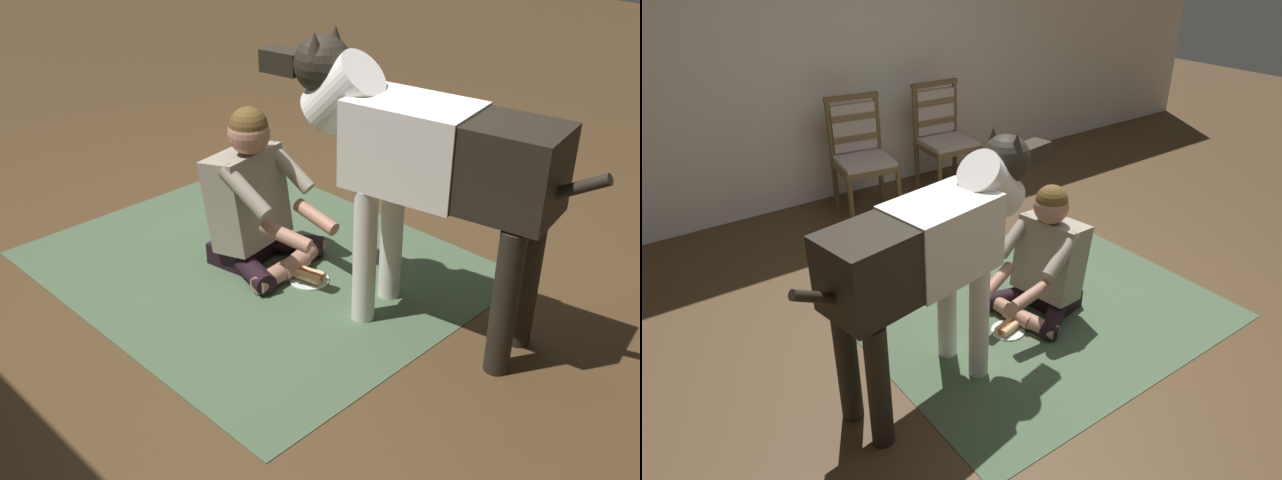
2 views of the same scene
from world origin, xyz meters
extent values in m
plane|color=#48331D|center=(0.00, 0.00, 0.00)|extent=(15.96, 15.96, 0.00)
cube|color=#42583E|center=(-0.06, 0.23, 0.00)|extent=(2.17, 1.81, 0.01)
cube|color=black|center=(0.06, 0.22, 0.06)|extent=(0.30, 0.38, 0.12)
cylinder|color=black|center=(-0.07, 0.04, 0.07)|extent=(0.39, 0.32, 0.11)
cylinder|color=#AC755E|center=(-0.23, 0.08, 0.06)|extent=(0.18, 0.37, 0.09)
cylinder|color=black|center=(-0.13, 0.34, 0.07)|extent=(0.41, 0.21, 0.11)
cylinder|color=#AC755E|center=(-0.26, 0.25, 0.06)|extent=(0.13, 0.37, 0.09)
cube|color=gray|center=(0.02, 0.21, 0.36)|extent=(0.35, 0.44, 0.51)
cylinder|color=gray|center=(-0.09, 0.02, 0.50)|extent=(0.30, 0.13, 0.24)
cylinder|color=#AC755E|center=(-0.29, 0.03, 0.30)|extent=(0.27, 0.08, 0.12)
cylinder|color=gray|center=(-0.15, 0.36, 0.50)|extent=(0.30, 0.13, 0.24)
cylinder|color=#AC755E|center=(-0.33, 0.28, 0.30)|extent=(0.28, 0.15, 0.12)
sphere|color=#AC755E|center=(-0.01, 0.21, 0.72)|extent=(0.21, 0.21, 0.21)
sphere|color=brown|center=(-0.01, 0.21, 0.75)|extent=(0.19, 0.19, 0.19)
cylinder|color=silver|center=(-0.77, 0.20, 0.33)|extent=(0.11, 0.11, 0.66)
cylinder|color=silver|center=(-0.73, -0.04, 0.33)|extent=(0.11, 0.11, 0.66)
cylinder|color=black|center=(-1.42, 0.08, 0.33)|extent=(0.11, 0.11, 0.66)
cylinder|color=black|center=(-1.38, -0.15, 0.33)|extent=(0.11, 0.11, 0.66)
cube|color=silver|center=(-0.89, 0.05, 0.85)|extent=(0.58, 0.43, 0.38)
cube|color=black|center=(-1.28, -0.01, 0.85)|extent=(0.50, 0.40, 0.36)
cylinder|color=silver|center=(-0.54, 0.11, 1.02)|extent=(0.42, 0.30, 0.38)
sphere|color=black|center=(-0.44, 0.13, 1.12)|extent=(0.26, 0.26, 0.26)
cube|color=black|center=(-0.23, 0.17, 1.11)|extent=(0.21, 0.15, 0.10)
cone|color=black|center=(-0.46, 0.21, 1.22)|extent=(0.10, 0.10, 0.12)
cone|color=black|center=(-0.44, 0.05, 1.22)|extent=(0.10, 0.10, 0.12)
cylinder|color=black|center=(-1.52, -0.06, 0.82)|extent=(0.34, 0.11, 0.22)
cylinder|color=silver|center=(-0.36, 0.15, 0.01)|extent=(0.20, 0.20, 0.01)
cylinder|color=#E8B777|center=(-0.35, 0.12, 0.04)|extent=(0.16, 0.08, 0.05)
cylinder|color=#E8B777|center=(-0.36, 0.17, 0.04)|extent=(0.16, 0.08, 0.05)
cylinder|color=#A24328|center=(-0.36, 0.15, 0.04)|extent=(0.16, 0.07, 0.04)
camera|label=1|loc=(-2.66, 2.38, 1.99)|focal=41.62mm
camera|label=2|loc=(-2.23, -1.95, 2.12)|focal=32.06mm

